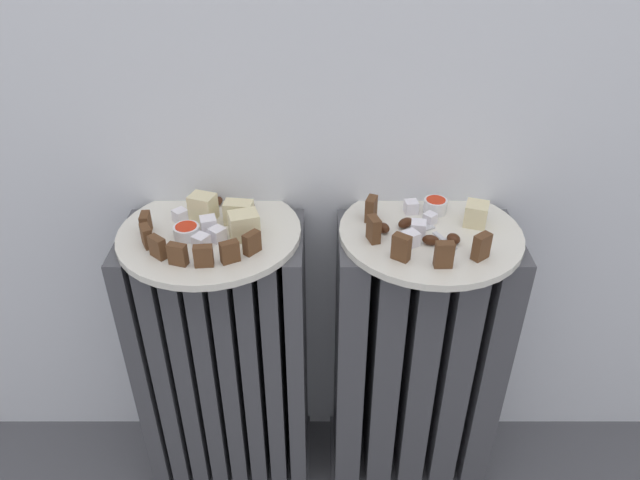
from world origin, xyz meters
TOP-DOWN VIEW (x-y plane):
  - radiator_left at (-0.19, 0.28)m, footprint 0.32×0.18m
  - radiator_right at (0.19, 0.28)m, footprint 0.32×0.18m
  - plate_left at (-0.19, 0.28)m, footprint 0.31×0.31m
  - plate_right at (0.19, 0.28)m, footprint 0.31×0.31m
  - dark_cake_slice_left_0 at (-0.29, 0.27)m, footprint 0.02×0.03m
  - dark_cake_slice_left_1 at (-0.28, 0.23)m, footprint 0.03×0.03m
  - dark_cake_slice_left_2 at (-0.25, 0.20)m, footprint 0.03×0.03m
  - dark_cake_slice_left_3 at (-0.22, 0.18)m, footprint 0.03×0.02m
  - dark_cake_slice_left_4 at (-0.18, 0.18)m, footprint 0.03×0.02m
  - dark_cake_slice_left_5 at (-0.14, 0.19)m, footprint 0.03×0.03m
  - dark_cake_slice_left_6 at (-0.11, 0.21)m, footprint 0.03×0.03m
  - marble_cake_slice_left_0 at (-0.12, 0.26)m, footprint 0.06×0.05m
  - marble_cake_slice_left_1 at (-0.20, 0.32)m, footprint 0.05×0.05m
  - marble_cake_slice_left_2 at (-0.14, 0.31)m, footprint 0.05×0.03m
  - turkish_delight_left_0 at (-0.17, 0.25)m, footprint 0.03×0.03m
  - turkish_delight_left_1 at (-0.19, 0.23)m, footprint 0.03×0.03m
  - turkish_delight_left_2 at (-0.19, 0.28)m, footprint 0.03×0.03m
  - turkish_delight_left_3 at (-0.24, 0.31)m, footprint 0.03×0.03m
  - medjool_date_left_0 at (-0.18, 0.37)m, footprint 0.02×0.03m
  - medjool_date_left_1 at (-0.13, 0.35)m, footprint 0.02×0.03m
  - jam_bowl_left at (-0.22, 0.26)m, footprint 0.04×0.04m
  - dark_cake_slice_right_0 at (0.09, 0.31)m, footprint 0.02×0.03m
  - dark_cake_slice_right_1 at (0.09, 0.25)m, footprint 0.02×0.03m
  - dark_cake_slice_right_2 at (0.13, 0.20)m, footprint 0.03×0.03m
  - dark_cake_slice_right_3 at (0.19, 0.18)m, footprint 0.03×0.02m
  - dark_cake_slice_right_4 at (0.25, 0.20)m, footprint 0.03×0.03m
  - marble_cake_slice_right_0 at (0.26, 0.30)m, footprint 0.05×0.05m
  - turkish_delight_right_0 at (0.16, 0.27)m, footprint 0.03×0.03m
  - turkish_delight_right_1 at (0.19, 0.30)m, footprint 0.03×0.03m
  - turkish_delight_right_2 at (0.14, 0.23)m, footprint 0.03×0.03m
  - turkish_delight_right_3 at (0.16, 0.34)m, footprint 0.03×0.03m
  - medjool_date_right_0 at (0.22, 0.24)m, footprint 0.03×0.03m
  - medjool_date_right_1 at (0.11, 0.27)m, footprint 0.03×0.03m
  - medjool_date_right_2 at (0.14, 0.29)m, footprint 0.03×0.03m
  - medjool_date_right_3 at (0.18, 0.24)m, footprint 0.03×0.02m
  - jam_bowl_right at (0.20, 0.34)m, footprint 0.04×0.04m
  - fork at (0.19, 0.27)m, footprint 0.05×0.09m

SIDE VIEW (x-z plane):
  - radiator_left at x=-0.19m, z-range 0.00..0.59m
  - radiator_right at x=0.19m, z-range 0.00..0.59m
  - plate_left at x=-0.19m, z-range 0.59..0.60m
  - plate_right at x=0.19m, z-range 0.59..0.60m
  - fork at x=0.19m, z-range 0.60..0.61m
  - medjool_date_left_0 at x=-0.18m, z-range 0.60..0.62m
  - medjool_date_left_1 at x=-0.13m, z-range 0.60..0.62m
  - medjool_date_right_2 at x=0.14m, z-range 0.60..0.62m
  - medjool_date_right_1 at x=0.11m, z-range 0.60..0.62m
  - medjool_date_right_0 at x=0.22m, z-range 0.60..0.62m
  - medjool_date_right_3 at x=0.18m, z-range 0.60..0.62m
  - turkish_delight_right_1 at x=0.19m, z-range 0.60..0.62m
  - turkish_delight_left_3 at x=-0.24m, z-range 0.60..0.62m
  - turkish_delight_right_3 at x=0.16m, z-range 0.60..0.62m
  - turkish_delight_left_0 at x=-0.17m, z-range 0.60..0.62m
  - turkish_delight_left_1 at x=-0.19m, z-range 0.60..0.62m
  - jam_bowl_left at x=-0.22m, z-range 0.60..0.62m
  - turkish_delight_right_2 at x=0.14m, z-range 0.60..0.63m
  - turkish_delight_right_0 at x=0.16m, z-range 0.60..0.63m
  - turkish_delight_left_2 at x=-0.19m, z-range 0.60..0.63m
  - jam_bowl_right at x=0.20m, z-range 0.60..0.63m
  - dark_cake_slice_left_0 at x=-0.29m, z-range 0.60..0.64m
  - dark_cake_slice_left_1 at x=-0.28m, z-range 0.60..0.64m
  - dark_cake_slice_left_2 at x=-0.25m, z-range 0.60..0.64m
  - dark_cake_slice_left_3 at x=-0.22m, z-range 0.60..0.64m
  - dark_cake_slice_left_4 at x=-0.18m, z-range 0.60..0.64m
  - dark_cake_slice_left_5 at x=-0.14m, z-range 0.60..0.64m
  - dark_cake_slice_left_6 at x=-0.11m, z-range 0.60..0.64m
  - marble_cake_slice_right_0 at x=0.26m, z-range 0.60..0.64m
  - marble_cake_slice_left_2 at x=-0.14m, z-range 0.60..0.64m
  - dark_cake_slice_right_0 at x=0.09m, z-range 0.60..0.64m
  - dark_cake_slice_right_1 at x=0.09m, z-range 0.60..0.64m
  - dark_cake_slice_right_2 at x=0.13m, z-range 0.60..0.64m
  - dark_cake_slice_right_3 at x=0.19m, z-range 0.60..0.64m
  - dark_cake_slice_right_4 at x=0.25m, z-range 0.60..0.64m
  - marble_cake_slice_left_0 at x=-0.12m, z-range 0.60..0.65m
  - marble_cake_slice_left_1 at x=-0.20m, z-range 0.60..0.65m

